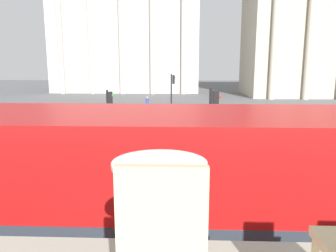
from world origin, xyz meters
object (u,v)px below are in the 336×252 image
object	(u,v)px
car_maroon	(206,116)
pedestrian_yellow	(320,134)
double_decker_bus	(105,213)
traffic_light_mid	(109,112)
plaza_building_right	(326,32)
car_silver	(71,117)
traffic_light_near	(212,127)
pedestrian_blue	(147,104)
plaza_building_left	(127,35)
pedestrian_red	(131,120)
cafe_chair_0	(163,238)
traffic_light_far	(172,92)
cafe_dining_table	(160,191)

from	to	relation	value
car_maroon	pedestrian_yellow	size ratio (longest dim) A/B	2.47
double_decker_bus	traffic_light_mid	bearing A→B (deg)	96.35
car_maroon	plaza_building_right	bearing A→B (deg)	106.63
plaza_building_right	car_silver	bearing A→B (deg)	-138.61
traffic_light_near	pedestrian_blue	bearing A→B (deg)	102.23
plaza_building_right	traffic_light_near	xyz separation A→B (m)	(-21.25, -41.69, -7.22)
plaza_building_left	pedestrian_red	distance (m)	40.37
traffic_light_mid	car_silver	distance (m)	9.49
double_decker_bus	pedestrian_blue	world-z (taller)	double_decker_bus
cafe_chair_0	plaza_building_right	size ratio (longest dim) A/B	0.04
traffic_light_near	traffic_light_far	world-z (taller)	traffic_light_far
cafe_chair_0	double_decker_bus	bearing A→B (deg)	104.14
traffic_light_far	car_silver	size ratio (longest dim) A/B	0.99
double_decker_bus	plaza_building_left	xyz separation A→B (m)	(-8.52, 56.01, 7.87)
cafe_chair_0	car_silver	world-z (taller)	cafe_chair_0
cafe_dining_table	car_maroon	distance (m)	25.53
traffic_light_mid	traffic_light_far	world-z (taller)	traffic_light_far
car_silver	pedestrian_yellow	xyz separation A→B (m)	(16.99, -7.09, 0.28)
plaza_building_left	car_maroon	xyz separation A→B (m)	(11.96, -34.24, -9.49)
double_decker_bus	pedestrian_red	distance (m)	17.39
car_maroon	traffic_light_near	bearing A→B (deg)	-39.28
cafe_dining_table	car_silver	world-z (taller)	cafe_dining_table
pedestrian_red	car_silver	bearing A→B (deg)	-19.82
cafe_chair_0	pedestrian_blue	world-z (taller)	cafe_chair_0
traffic_light_mid	pedestrian_red	bearing A→B (deg)	83.52
cafe_dining_table	car_maroon	size ratio (longest dim) A/B	0.17
cafe_dining_table	cafe_chair_0	world-z (taller)	cafe_chair_0
car_maroon	pedestrian_red	xyz separation A→B (m)	(-5.58, -4.56, 0.36)
pedestrian_red	cafe_chair_0	bearing A→B (deg)	110.47
plaza_building_left	car_maroon	size ratio (longest dim) A/B	6.24
traffic_light_mid	cafe_dining_table	bearing A→B (deg)	-76.38
double_decker_bus	pedestrian_yellow	distance (m)	16.43
traffic_light_mid	car_maroon	world-z (taller)	traffic_light_mid
cafe_dining_table	pedestrian_red	bearing A→B (deg)	99.23
cafe_dining_table	pedestrian_yellow	world-z (taller)	cafe_dining_table
plaza_building_right	pedestrian_yellow	size ratio (longest dim) A/B	14.42
car_silver	cafe_chair_0	bearing A→B (deg)	131.24
traffic_light_near	traffic_light_mid	size ratio (longest dim) A/B	1.15
plaza_building_left	car_maroon	bearing A→B (deg)	-70.75
car_silver	car_maroon	xyz separation A→B (m)	(11.05, 1.25, 0.00)
traffic_light_far	pedestrian_yellow	bearing A→B (deg)	-41.61
traffic_light_mid	traffic_light_far	xyz separation A→B (m)	(3.31, 8.60, 0.38)
pedestrian_red	traffic_light_far	bearing A→B (deg)	-113.64
cafe_chair_0	plaza_building_left	world-z (taller)	plaza_building_left
double_decker_bus	traffic_light_near	world-z (taller)	double_decker_bus
double_decker_bus	cafe_dining_table	size ratio (longest dim) A/B	15.17
double_decker_bus	pedestrian_yellow	world-z (taller)	double_decker_bus
double_decker_bus	cafe_dining_table	world-z (taller)	cafe_dining_table
traffic_light_near	traffic_light_mid	bearing A→B (deg)	130.25
plaza_building_right	car_maroon	bearing A→B (deg)	-127.59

